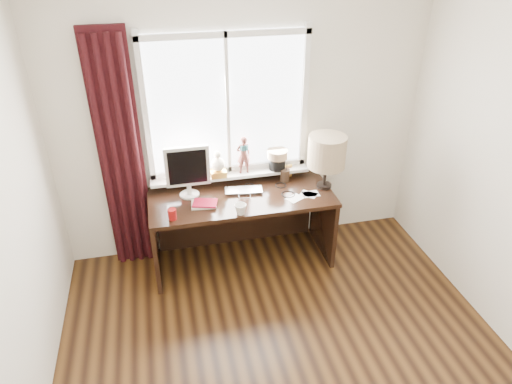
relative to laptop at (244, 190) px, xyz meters
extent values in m
cube|color=white|center=(0.06, -1.70, 1.84)|extent=(3.50, 4.00, 0.00)
cube|color=beige|center=(0.06, 0.30, 0.54)|extent=(3.50, 0.00, 2.60)
imported|color=silver|center=(0.00, 0.00, 0.00)|extent=(0.38, 0.27, 0.03)
imported|color=white|center=(-0.11, -0.37, 0.04)|extent=(0.13, 0.13, 0.10)
cylinder|color=maroon|center=(-0.68, -0.31, 0.03)|extent=(0.07, 0.07, 0.10)
cube|color=white|center=(-0.09, 0.29, 0.74)|extent=(1.40, 0.02, 1.30)
cube|color=silver|center=(-0.09, 0.26, 0.11)|extent=(1.50, 0.05, 0.05)
cube|color=silver|center=(-0.09, 0.26, 1.36)|extent=(1.50, 0.05, 0.05)
cube|color=silver|center=(-0.81, 0.26, 0.74)|extent=(0.05, 0.05, 1.40)
cube|color=silver|center=(0.64, 0.26, 0.74)|extent=(0.05, 0.05, 1.40)
cube|color=silver|center=(-0.09, 0.26, 0.74)|extent=(0.03, 0.05, 1.30)
cube|color=silver|center=(-0.09, 0.21, 0.07)|extent=(1.52, 0.18, 0.03)
cylinder|color=maroon|center=(-0.52, 0.20, 0.21)|extent=(0.14, 0.14, 0.25)
cube|color=gold|center=(-0.21, 0.17, 0.12)|extent=(0.15, 0.12, 0.06)
sphere|color=beige|center=(-0.21, 0.17, 0.21)|extent=(0.13, 0.13, 0.13)
sphere|color=beige|center=(-0.21, 0.17, 0.31)|extent=(0.07, 0.07, 0.07)
imported|color=brown|center=(0.04, 0.20, 0.27)|extent=(0.14, 0.10, 0.38)
cylinder|color=#1E4C51|center=(0.04, 0.19, 0.36)|extent=(0.09, 0.09, 0.05)
cylinder|color=black|center=(0.37, 0.20, 0.15)|extent=(0.16, 0.16, 0.12)
cylinder|color=#8C6B4C|center=(0.37, 0.20, 0.25)|extent=(0.20, 0.20, 0.08)
cube|color=black|center=(-1.07, 0.22, 0.36)|extent=(0.38, 0.05, 2.25)
cylinder|color=black|center=(-1.21, 0.19, 0.34)|extent=(0.06, 0.06, 2.20)
cylinder|color=black|center=(-1.12, 0.19, 0.34)|extent=(0.06, 0.06, 2.20)
cylinder|color=black|center=(-1.03, 0.19, 0.34)|extent=(0.06, 0.06, 2.20)
cylinder|color=black|center=(-0.94, 0.19, 0.34)|extent=(0.06, 0.06, 2.20)
cube|color=black|center=(-0.04, -0.07, -0.03)|extent=(1.70, 0.70, 0.04)
cube|color=black|center=(-0.87, -0.07, -0.41)|extent=(0.04, 0.64, 0.71)
cube|color=black|center=(0.79, -0.07, -0.41)|extent=(0.04, 0.64, 0.71)
cube|color=black|center=(-0.04, 0.27, -0.41)|extent=(1.60, 0.03, 0.71)
cylinder|color=beige|center=(-0.50, 0.05, -0.01)|extent=(0.18, 0.18, 0.01)
cylinder|color=beige|center=(-0.50, 0.05, 0.05)|extent=(0.04, 0.04, 0.10)
cube|color=beige|center=(-0.50, 0.05, 0.29)|extent=(0.40, 0.04, 0.38)
cube|color=black|center=(-0.50, 0.03, 0.29)|extent=(0.34, 0.01, 0.32)
cube|color=beige|center=(-0.40, -0.15, 0.00)|extent=(0.24, 0.18, 0.02)
cube|color=maroon|center=(-0.39, -0.16, 0.01)|extent=(0.24, 0.20, 0.01)
cylinder|color=black|center=(0.43, 0.12, 0.05)|extent=(0.09, 0.09, 0.12)
cylinder|color=black|center=(0.42, 0.13, 0.10)|extent=(0.01, 0.01, 0.22)
cylinder|color=black|center=(0.44, 0.11, 0.08)|extent=(0.01, 0.01, 0.19)
cylinder|color=black|center=(0.43, 0.13, 0.11)|extent=(0.01, 0.01, 0.25)
cylinder|color=black|center=(0.45, 0.13, 0.07)|extent=(0.01, 0.01, 0.17)
cube|color=gold|center=(0.47, 0.19, 0.05)|extent=(0.10, 0.03, 0.13)
cube|color=#996633|center=(0.47, 0.18, 0.05)|extent=(0.07, 0.02, 0.10)
cylinder|color=black|center=(0.76, -0.08, 0.00)|extent=(0.14, 0.14, 0.03)
cylinder|color=black|center=(0.76, -0.08, 0.13)|extent=(0.03, 0.03, 0.22)
cylinder|color=tan|center=(0.76, -0.08, 0.36)|extent=(0.35, 0.35, 0.30)
cube|color=white|center=(0.60, -0.18, -0.01)|extent=(0.15, 0.11, 0.00)
cube|color=white|center=(0.58, -0.18, -0.01)|extent=(0.19, 0.18, 0.00)
cube|color=white|center=(0.43, -0.22, -0.01)|extent=(0.18, 0.17, 0.00)
torus|color=black|center=(0.39, -0.14, -0.01)|extent=(0.17, 0.17, 0.01)
torus|color=black|center=(0.37, 0.03, -0.01)|extent=(0.14, 0.14, 0.01)
torus|color=black|center=(0.07, 0.09, -0.01)|extent=(0.12, 0.12, 0.01)
camera|label=1|loc=(-0.71, -3.62, 2.14)|focal=32.00mm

